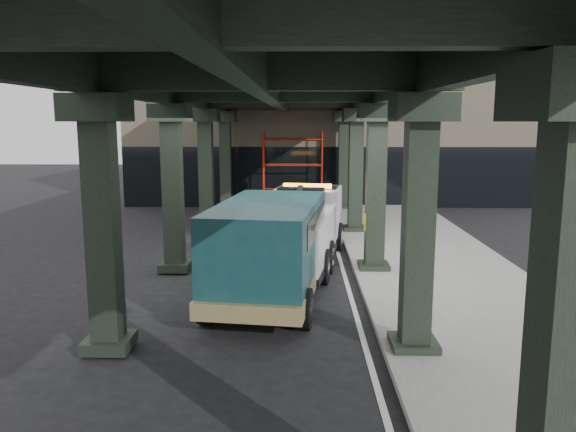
# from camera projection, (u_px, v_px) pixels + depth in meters

# --- Properties ---
(ground) EXTENTS (90.00, 90.00, 0.00)m
(ground) POSITION_uv_depth(u_px,v_px,m) (286.00, 292.00, 15.01)
(ground) COLOR black
(ground) RESTS_ON ground
(sidewalk) EXTENTS (5.00, 40.00, 0.15)m
(sidewalk) POSITION_uv_depth(u_px,v_px,m) (437.00, 271.00, 16.87)
(sidewalk) COLOR gray
(sidewalk) RESTS_ON ground
(lane_stripe) EXTENTS (0.12, 38.00, 0.01)m
(lane_stripe) POSITION_uv_depth(u_px,v_px,m) (344.00, 272.00, 16.94)
(lane_stripe) COLOR silver
(lane_stripe) RESTS_ON ground
(viaduct) EXTENTS (7.40, 32.00, 6.40)m
(viaduct) POSITION_uv_depth(u_px,v_px,m) (273.00, 88.00, 16.08)
(viaduct) COLOR black
(viaduct) RESTS_ON ground
(building) EXTENTS (22.00, 10.00, 8.00)m
(building) POSITION_uv_depth(u_px,v_px,m) (327.00, 130.00, 34.02)
(building) COLOR #C6B793
(building) RESTS_ON ground
(scaffolding) EXTENTS (3.08, 0.88, 4.00)m
(scaffolding) POSITION_uv_depth(u_px,v_px,m) (293.00, 168.00, 29.09)
(scaffolding) COLOR red
(scaffolding) RESTS_ON ground
(tow_truck) EXTENTS (3.27, 7.93, 2.53)m
(tow_truck) POSITION_uv_depth(u_px,v_px,m) (299.00, 226.00, 17.72)
(tow_truck) COLOR black
(tow_truck) RESTS_ON ground
(towed_van) EXTENTS (3.21, 6.54, 2.55)m
(towed_van) POSITION_uv_depth(u_px,v_px,m) (271.00, 247.00, 14.21)
(towed_van) COLOR #123D42
(towed_van) RESTS_ON ground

